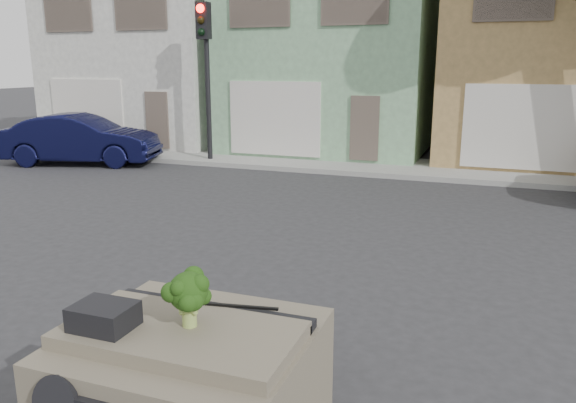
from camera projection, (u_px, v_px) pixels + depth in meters
The scene contains 11 objects.
ground_plane at pixel (304, 304), 7.67m from camera, with size 120.00×120.00×0.00m, color #303033.
sidewalk at pixel (413, 168), 17.22m from camera, with size 40.00×3.00×0.15m, color gray.
townhouse_white at pixel (167, 50), 23.67m from camera, with size 7.20×8.20×7.55m, color beige.
townhouse_mint at pixel (339, 48), 21.16m from camera, with size 7.20×8.20×7.55m, color #80B184.
townhouse_tan at pixel (557, 46), 18.65m from camera, with size 7.20×8.20×7.55m, color #A6844E.
navy_sedan at pixel (83, 164), 18.43m from camera, with size 1.72×4.92×1.62m, color black.
traffic_signal at pixel (206, 85), 17.90m from camera, with size 0.40×0.40×5.10m, color black.
car_dashboard at pixel (192, 381), 4.80m from camera, with size 2.00×1.80×1.12m, color #6A614F.
instrument_hump at pixel (104, 316), 4.52m from camera, with size 0.48×0.38×0.20m, color black.
wiper_arm at pixel (239, 306), 4.92m from camera, with size 0.70×0.03×0.02m, color black.
broccoli at pixel (189, 299), 4.52m from camera, with size 0.39×0.39×0.47m, color #19350D.
Camera 1 is at (2.25, -6.75, 3.20)m, focal length 35.00 mm.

